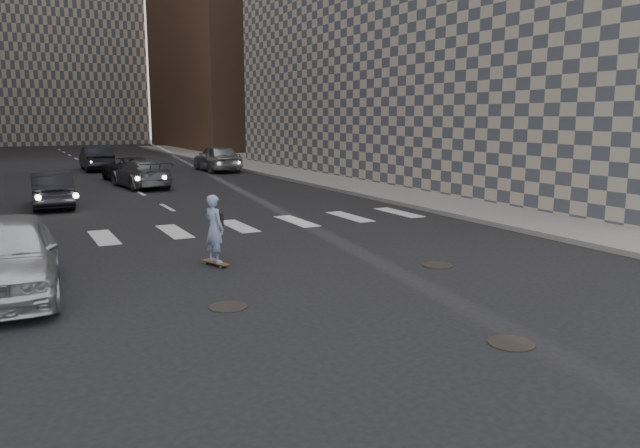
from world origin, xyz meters
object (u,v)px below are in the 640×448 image
at_px(silver_sedan, 5,256).
at_px(traffic_car_c, 130,169).
at_px(traffic_car_b, 141,173).
at_px(traffic_car_a, 52,190).
at_px(traffic_car_e, 96,158).
at_px(skateboarder, 214,229).
at_px(traffic_car_d, 217,158).

height_order(silver_sedan, traffic_car_c, silver_sedan).
relative_size(traffic_car_b, traffic_car_c, 1.00).
relative_size(silver_sedan, traffic_car_a, 1.15).
distance_m(traffic_car_c, traffic_car_e, 7.71).
height_order(skateboarder, traffic_car_b, skateboarder).
height_order(traffic_car_b, traffic_car_d, traffic_car_d).
bearing_deg(traffic_car_d, traffic_car_a, 48.39).
xyz_separation_m(traffic_car_d, traffic_car_e, (-6.55, 4.00, -0.05)).
bearing_deg(traffic_car_d, traffic_car_b, 48.08).
xyz_separation_m(silver_sedan, traffic_car_b, (6.00, 17.36, -0.11)).
bearing_deg(traffic_car_a, traffic_car_e, -101.04).
xyz_separation_m(traffic_car_a, traffic_car_c, (4.34, 8.23, -0.02)).
xyz_separation_m(skateboarder, traffic_car_b, (1.73, 16.77, -0.19)).
bearing_deg(traffic_car_e, skateboarder, 88.34).
xyz_separation_m(skateboarder, traffic_car_e, (1.18, 27.64, -0.09)).
relative_size(silver_sedan, traffic_car_b, 0.99).
bearing_deg(traffic_car_e, traffic_car_d, 149.35).
height_order(traffic_car_a, traffic_car_d, traffic_car_d).
bearing_deg(silver_sedan, traffic_car_a, 86.10).
relative_size(traffic_car_a, traffic_car_b, 0.86).
bearing_deg(traffic_car_e, traffic_car_c, 95.31).
bearing_deg(traffic_car_c, traffic_car_a, 57.59).
bearing_deg(traffic_car_d, traffic_car_c, 31.03).
bearing_deg(traffic_car_e, silver_sedan, 79.85).
xyz_separation_m(traffic_car_c, traffic_car_e, (-0.61, 7.69, 0.13)).
xyz_separation_m(traffic_car_b, traffic_car_e, (-0.55, 10.88, 0.10)).
distance_m(traffic_car_a, traffic_car_b, 6.61).
bearing_deg(traffic_car_b, traffic_car_c, -97.23).
distance_m(silver_sedan, traffic_car_b, 18.37).
height_order(traffic_car_b, traffic_car_e, traffic_car_e).
bearing_deg(skateboarder, traffic_car_b, 64.89).
distance_m(silver_sedan, traffic_car_e, 28.76).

